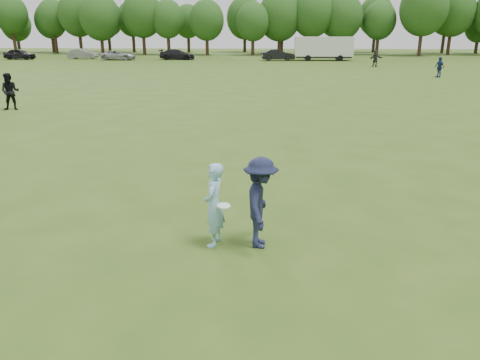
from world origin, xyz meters
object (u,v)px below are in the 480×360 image
(defender, at_px, (261,203))
(car_d, at_px, (177,55))
(player_far_d, at_px, (375,58))
(car_b, at_px, (82,54))
(player_far_a, at_px, (10,92))
(car_a, at_px, (19,54))
(car_c, at_px, (119,55))
(thrower, at_px, (214,205))
(cargo_trailer, at_px, (324,47))
(car_f, at_px, (278,55))
(player_far_b, at_px, (439,67))
(field_cone, at_px, (445,65))

(defender, height_order, car_d, defender)
(player_far_d, xyz_separation_m, car_b, (-39.96, 12.64, -0.24))
(player_far_a, bearing_deg, car_a, 105.12)
(player_far_a, height_order, car_a, player_far_a)
(car_c, bearing_deg, thrower, -160.87)
(car_c, bearing_deg, car_a, 88.74)
(car_d, xyz_separation_m, cargo_trailer, (20.81, -0.55, 1.05))
(defender, distance_m, car_b, 66.81)
(car_d, relative_size, car_f, 1.09)
(player_far_d, bearing_deg, thrower, -131.69)
(player_far_a, bearing_deg, thrower, -63.09)
(player_far_b, bearing_deg, player_far_a, -79.63)
(car_a, height_order, car_b, car_a)
(player_far_d, relative_size, car_a, 0.43)
(player_far_a, distance_m, cargo_trailer, 48.45)
(car_b, distance_m, car_c, 6.48)
(defender, relative_size, car_a, 0.43)
(player_far_a, relative_size, car_f, 0.44)
(car_d, xyz_separation_m, field_cone, (33.92, -11.08, -0.58))
(thrower, bearing_deg, cargo_trailer, 179.42)
(car_d, bearing_deg, car_a, 94.12)
(defender, relative_size, field_cone, 6.32)
(car_f, xyz_separation_m, cargo_trailer, (6.34, 0.61, 1.02))
(player_far_a, bearing_deg, cargo_trailer, 51.31)
(thrower, relative_size, car_d, 0.35)
(car_a, xyz_separation_m, cargo_trailer, (43.73, 0.37, 1.02))
(defender, relative_size, car_f, 0.41)
(player_far_b, bearing_deg, cargo_trailer, 175.59)
(player_far_b, bearing_deg, player_far_d, 171.35)
(car_c, bearing_deg, player_far_a, -170.28)
(player_far_d, bearing_deg, field_cone, -21.41)
(car_b, bearing_deg, thrower, -153.84)
(car_d, relative_size, cargo_trailer, 0.56)
(player_far_a, height_order, player_far_b, player_far_a)
(car_d, bearing_deg, defender, -165.89)
(car_b, bearing_deg, car_f, -91.38)
(thrower, height_order, cargo_trailer, cargo_trailer)
(thrower, xyz_separation_m, field_cone, (21.81, 48.96, -0.73))
(cargo_trailer, bearing_deg, thrower, -98.32)
(player_far_a, distance_m, car_f, 45.37)
(car_d, bearing_deg, player_far_a, -179.43)
(player_far_a, distance_m, car_a, 48.20)
(car_f, bearing_deg, field_cone, -123.90)
(player_far_b, relative_size, car_b, 0.42)
(car_c, bearing_deg, cargo_trailer, -88.55)
(thrower, xyz_separation_m, car_b, (-26.43, 60.93, -0.16))
(defender, height_order, car_b, defender)
(car_a, bearing_deg, player_far_d, -96.48)
(car_a, distance_m, cargo_trailer, 43.74)
(car_b, height_order, car_f, car_f)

